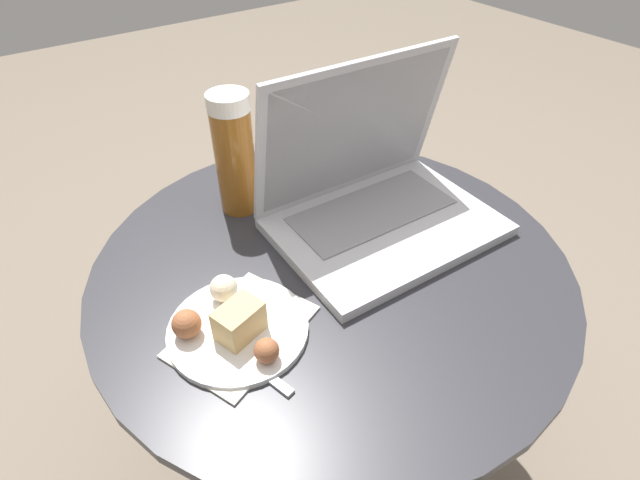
{
  "coord_description": "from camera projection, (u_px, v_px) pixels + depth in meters",
  "views": [
    {
      "loc": [
        -0.35,
        -0.46,
        1.04
      ],
      "look_at": [
        -0.04,
        -0.02,
        0.58
      ],
      "focal_mm": 28.0,
      "sensor_mm": 36.0,
      "label": 1
    }
  ],
  "objects": [
    {
      "name": "laptop",
      "position": [
        375.0,
        194.0,
        0.83
      ],
      "size": [
        0.37,
        0.28,
        0.27
      ],
      "color": "silver",
      "rests_on": "table"
    },
    {
      "name": "beer_glass",
      "position": [
        234.0,
        154.0,
        0.82
      ],
      "size": [
        0.07,
        0.07,
        0.21
      ],
      "color": "brown",
      "rests_on": "table"
    },
    {
      "name": "fork",
      "position": [
        231.0,
        348.0,
        0.65
      ],
      "size": [
        0.06,
        0.18,
        0.0
      ],
      "color": "#B2B2B7",
      "rests_on": "table"
    },
    {
      "name": "napkin",
      "position": [
        243.0,
        331.0,
        0.67
      ],
      "size": [
        0.22,
        0.19,
        0.0
      ],
      "color": "silver",
      "rests_on": "table"
    },
    {
      "name": "snack_plate",
      "position": [
        233.0,
        324.0,
        0.66
      ],
      "size": [
        0.19,
        0.19,
        0.06
      ],
      "color": "white",
      "rests_on": "table"
    },
    {
      "name": "table",
      "position": [
        330.0,
        321.0,
        0.88
      ],
      "size": [
        0.74,
        0.74,
        0.51
      ],
      "color": "black",
      "rests_on": "ground_plane"
    },
    {
      "name": "ground_plane",
      "position": [
        328.0,
        431.0,
        1.11
      ],
      "size": [
        6.0,
        6.0,
        0.0
      ],
      "primitive_type": "plane",
      "color": "#726656"
    }
  ]
}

